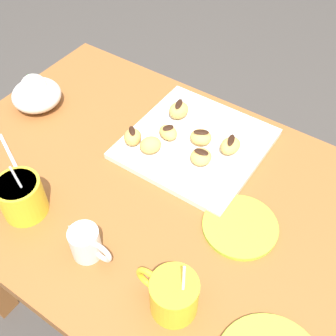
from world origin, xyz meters
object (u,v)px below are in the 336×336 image
at_px(ice_cream_bowl, 36,93).
at_px(saucer_lime_left, 240,226).
at_px(beignet_1, 201,157).
at_px(beignet_2, 201,137).
at_px(cream_pitcher_white, 86,242).
at_px(beignet_3, 230,146).
at_px(beignet_5, 168,132).
at_px(pastry_plate_square, 195,144).
at_px(beignet_6, 133,137).
at_px(coffee_mug_yellow_right, 20,196).
at_px(beignet_4, 179,110).
at_px(dining_table, 156,219).
at_px(beignet_0, 150,145).
at_px(coffee_mug_yellow_left, 173,294).

xyz_separation_m(ice_cream_bowl, saucer_lime_left, (-0.63, 0.04, -0.04)).
height_order(beignet_1, beignet_2, same).
bearing_deg(saucer_lime_left, cream_pitcher_white, 45.14).
distance_m(beignet_3, beignet_5, 0.15).
height_order(pastry_plate_square, saucer_lime_left, pastry_plate_square).
xyz_separation_m(saucer_lime_left, beignet_2, (0.19, -0.16, 0.03)).
height_order(beignet_1, beignet_6, beignet_6).
bearing_deg(coffee_mug_yellow_right, beignet_3, -126.33).
distance_m(ice_cream_bowl, beignet_4, 0.38).
bearing_deg(beignet_3, beignet_1, 59.43).
relative_size(ice_cream_bowl, beignet_2, 2.46).
height_order(saucer_lime_left, beignet_6, beignet_6).
bearing_deg(beignet_4, dining_table, 109.70).
xyz_separation_m(beignet_2, beignet_5, (0.07, 0.03, -0.00)).
xyz_separation_m(beignet_0, beignet_4, (0.01, -0.14, 0.00)).
relative_size(dining_table, pastry_plate_square, 3.33).
bearing_deg(coffee_mug_yellow_right, dining_table, -132.81).
distance_m(saucer_lime_left, beignet_4, 0.36).
distance_m(dining_table, pastry_plate_square, 0.21).
bearing_deg(dining_table, coffee_mug_yellow_right, 47.19).
bearing_deg(beignet_0, beignet_4, -84.68).
distance_m(dining_table, beignet_5, 0.22).
distance_m(cream_pitcher_white, beignet_6, 0.30).
height_order(beignet_0, beignet_3, beignet_0).
height_order(ice_cream_bowl, beignet_0, ice_cream_bowl).
bearing_deg(beignet_1, dining_table, 64.98).
bearing_deg(coffee_mug_yellow_right, cream_pitcher_white, 178.72).
relative_size(beignet_0, beignet_4, 0.94).
height_order(beignet_1, beignet_3, beignet_3).
height_order(dining_table, beignet_2, beignet_2).
bearing_deg(ice_cream_bowl, beignet_0, -176.81).
bearing_deg(beignet_3, ice_cream_bowl, 13.74).
bearing_deg(dining_table, beignet_0, -49.05).
bearing_deg(beignet_1, beignet_3, -120.57).
bearing_deg(coffee_mug_yellow_left, pastry_plate_square, -64.00).
height_order(pastry_plate_square, beignet_0, beignet_0).
xyz_separation_m(beignet_2, beignet_4, (0.10, -0.05, 0.00)).
height_order(ice_cream_bowl, saucer_lime_left, ice_cream_bowl).
xyz_separation_m(pastry_plate_square, coffee_mug_yellow_right, (0.20, 0.37, 0.04)).
distance_m(beignet_0, beignet_1, 0.12).
bearing_deg(coffee_mug_yellow_left, cream_pitcher_white, 1.18).
relative_size(dining_table, beignet_3, 18.98).
xyz_separation_m(cream_pitcher_white, beignet_1, (-0.06, -0.33, -0.01)).
height_order(dining_table, saucer_lime_left, saucer_lime_left).
bearing_deg(beignet_5, beignet_0, 82.97).
bearing_deg(pastry_plate_square, dining_table, 87.01).
height_order(pastry_plate_square, beignet_2, beignet_2).
distance_m(coffee_mug_yellow_right, beignet_1, 0.40).
xyz_separation_m(coffee_mug_yellow_left, coffee_mug_yellow_right, (0.38, 0.00, 0.00)).
bearing_deg(cream_pitcher_white, dining_table, -92.74).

